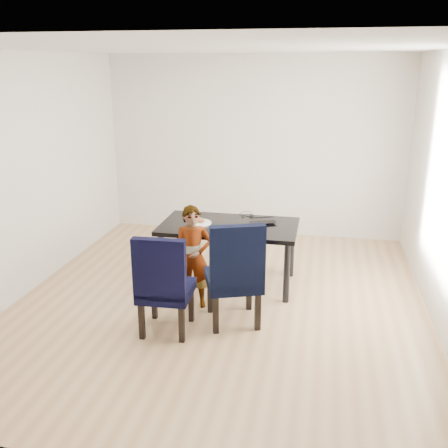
% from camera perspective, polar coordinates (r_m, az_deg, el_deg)
% --- Properties ---
extents(floor, '(4.50, 5.00, 0.01)m').
position_cam_1_polar(floor, '(5.68, -0.40, -8.85)').
color(floor, tan).
rests_on(floor, ground).
extents(ceiling, '(4.50, 5.00, 0.01)m').
position_cam_1_polar(ceiling, '(5.08, -0.47, 19.62)').
color(ceiling, white).
rests_on(ceiling, wall_back).
extents(wall_back, '(4.50, 0.01, 2.70)m').
position_cam_1_polar(wall_back, '(7.64, 3.47, 8.78)').
color(wall_back, silver).
rests_on(wall_back, ground).
extents(wall_front, '(4.50, 0.01, 2.70)m').
position_cam_1_polar(wall_front, '(2.93, -10.60, -6.54)').
color(wall_front, silver).
rests_on(wall_front, ground).
extents(wall_left, '(0.01, 5.00, 2.70)m').
position_cam_1_polar(wall_left, '(6.09, -21.79, 5.21)').
color(wall_left, white).
rests_on(wall_left, ground).
extents(dining_table, '(1.60, 0.90, 0.75)m').
position_cam_1_polar(dining_table, '(5.98, 0.57, -3.48)').
color(dining_table, black).
rests_on(dining_table, floor).
extents(chair_left, '(0.52, 0.54, 1.04)m').
position_cam_1_polar(chair_left, '(4.93, -6.63, -6.60)').
color(chair_left, black).
rests_on(chair_left, floor).
extents(chair_right, '(0.69, 0.70, 1.11)m').
position_cam_1_polar(chair_right, '(5.05, 1.07, -5.40)').
color(chair_right, black).
rests_on(chair_right, floor).
extents(child, '(0.47, 0.37, 1.13)m').
position_cam_1_polar(child, '(5.37, -3.56, -3.82)').
color(child, orange).
rests_on(child, floor).
extents(plate, '(0.37, 0.37, 0.02)m').
position_cam_1_polar(plate, '(5.89, -2.84, 0.14)').
color(plate, white).
rests_on(plate, dining_table).
extents(sandwich, '(0.16, 0.12, 0.06)m').
position_cam_1_polar(sandwich, '(5.87, -2.90, 0.46)').
color(sandwich, '#9B5C37').
rests_on(sandwich, plate).
extents(laptop, '(0.37, 0.32, 0.02)m').
position_cam_1_polar(laptop, '(5.93, 4.31, 0.26)').
color(laptop, black).
rests_on(laptop, dining_table).
extents(cable_tangle, '(0.16, 0.16, 0.01)m').
position_cam_1_polar(cable_tangle, '(6.15, 2.72, 0.84)').
color(cable_tangle, black).
rests_on(cable_tangle, dining_table).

